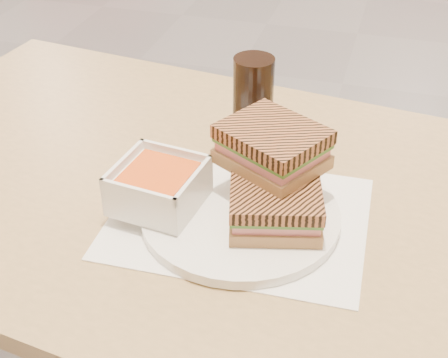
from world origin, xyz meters
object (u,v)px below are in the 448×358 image
(cola_glass, at_px, (253,99))
(panini_lower, at_px, (275,208))
(plate, at_px, (240,215))
(main_table, at_px, (214,245))
(soup_bowl, at_px, (159,187))

(cola_glass, bearing_deg, panini_lower, -69.33)
(plate, relative_size, panini_lower, 1.97)
(cola_glass, bearing_deg, plate, -80.08)
(plate, relative_size, cola_glass, 1.95)
(panini_lower, relative_size, cola_glass, 0.99)
(main_table, height_order, plate, plate)
(panini_lower, distance_m, cola_glass, 0.25)
(cola_glass, bearing_deg, soup_bowl, -107.29)
(soup_bowl, relative_size, panini_lower, 0.90)
(main_table, distance_m, cola_glass, 0.24)
(main_table, bearing_deg, soup_bowl, -124.34)
(plate, xyz_separation_m, panini_lower, (0.05, -0.02, 0.03))
(plate, height_order, soup_bowl, soup_bowl)
(main_table, bearing_deg, panini_lower, -36.23)
(soup_bowl, bearing_deg, plate, 7.13)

